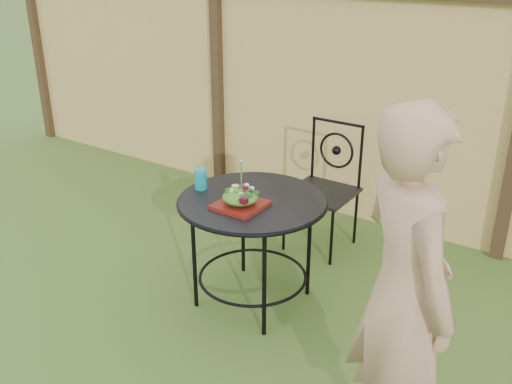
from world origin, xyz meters
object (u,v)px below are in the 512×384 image
diner (403,293)px  salad_plate (240,205)px  patio_table (253,219)px  patio_chair (325,184)px

diner → salad_plate: (-1.17, 0.47, -0.08)m
patio_table → diner: 1.35m
patio_chair → salad_plate: (-0.01, -1.08, 0.23)m
patio_table → diner: (1.18, -0.61, 0.23)m
patio_table → patio_chair: 0.95m
patio_table → diner: size_ratio=0.56×
patio_chair → patio_table: bearing=-90.7°
salad_plate → patio_chair: bearing=89.6°
diner → salad_plate: bearing=18.9°
patio_table → patio_chair: patio_chair is taller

